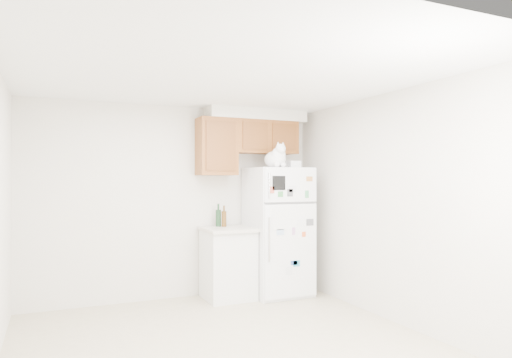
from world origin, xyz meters
TOP-DOWN VIEW (x-y plane):
  - ground_plane at (0.00, 0.00)m, footprint 3.80×4.00m
  - room_shell at (0.12, 0.24)m, footprint 3.84×4.04m
  - refrigerator at (1.30, 1.61)m, footprint 0.76×0.78m
  - base_counter at (0.61, 1.68)m, footprint 0.64×0.64m
  - cat at (1.20, 1.46)m, footprint 0.32×0.47m
  - storage_box_back at (1.47, 1.67)m, footprint 0.21×0.18m
  - storage_box_front at (1.46, 1.45)m, footprint 0.16×0.12m
  - bottle_green at (0.54, 1.86)m, footprint 0.07×0.07m
  - bottle_amber at (0.60, 1.81)m, footprint 0.07×0.07m

SIDE VIEW (x-z plane):
  - ground_plane at x=0.00m, z-range -0.01..0.00m
  - base_counter at x=0.61m, z-range 0.00..0.92m
  - refrigerator at x=1.30m, z-range 0.00..1.70m
  - bottle_amber at x=0.60m, z-range 0.92..1.20m
  - bottle_green at x=0.54m, z-range 0.92..1.22m
  - room_shell at x=0.12m, z-range 0.41..2.93m
  - storage_box_front at x=1.46m, z-range 1.70..1.79m
  - storage_box_back at x=1.47m, z-range 1.70..1.80m
  - cat at x=1.20m, z-range 1.66..1.99m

